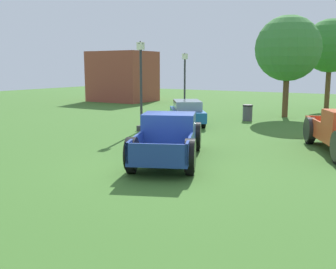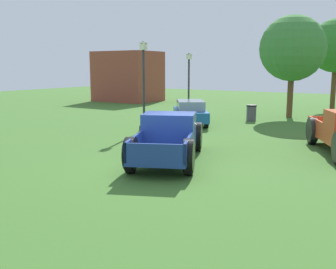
{
  "view_description": "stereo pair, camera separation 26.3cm",
  "coord_description": "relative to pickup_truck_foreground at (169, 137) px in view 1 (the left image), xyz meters",
  "views": [
    {
      "loc": [
        6.44,
        -10.24,
        3.11
      ],
      "look_at": [
        -0.23,
        0.91,
        0.9
      ],
      "focal_mm": 42.15,
      "sensor_mm": 36.0,
      "label": 1
    },
    {
      "loc": [
        6.67,
        -10.1,
        3.11
      ],
      "look_at": [
        -0.23,
        0.91,
        0.9
      ],
      "focal_mm": 42.15,
      "sensor_mm": 36.0,
      "label": 2
    }
  ],
  "objects": [
    {
      "name": "brick_pavilion",
      "position": [
        -15.83,
        18.12,
        1.53
      ],
      "size": [
        5.47,
        4.33,
        4.56
      ],
      "color": "brown",
      "rests_on": "ground_plane"
    },
    {
      "name": "trash_can",
      "position": [
        -1.04,
        10.8,
        -0.28
      ],
      "size": [
        0.59,
        0.59,
        0.95
      ],
      "color": "#4C4C51",
      "rests_on": "ground_plane"
    },
    {
      "name": "lamp_post_far",
      "position": [
        -4.3,
        4.51,
        1.54
      ],
      "size": [
        0.36,
        0.36,
        4.38
      ],
      "color": "#2D2D33",
      "rests_on": "ground_plane"
    },
    {
      "name": "ground_plane",
      "position": [
        0.38,
        -1.25,
        -0.76
      ],
      "size": [
        80.0,
        80.0,
        0.0
      ],
      "primitive_type": "plane",
      "color": "#3D6B28"
    },
    {
      "name": "oak_tree_center",
      "position": [
        1.87,
        20.01,
        3.91
      ],
      "size": [
        3.9,
        3.9,
        6.64
      ],
      "color": "brown",
      "rests_on": "ground_plane"
    },
    {
      "name": "oak_tree_east",
      "position": [
        0.39,
        13.71,
        3.51
      ],
      "size": [
        4.04,
        4.04,
        6.3
      ],
      "color": "brown",
      "rests_on": "ground_plane"
    },
    {
      "name": "lamp_post_near",
      "position": [
        -5.73,
        11.63,
        1.38
      ],
      "size": [
        0.36,
        0.36,
        4.07
      ],
      "color": "#2D2D33",
      "rests_on": "ground_plane"
    },
    {
      "name": "pickup_truck_foreground",
      "position": [
        0.0,
        0.0,
        0.0
      ],
      "size": [
        3.74,
        5.48,
        1.58
      ],
      "color": "navy",
      "rests_on": "ground_plane"
    },
    {
      "name": "sedan_distant_b",
      "position": [
        -3.37,
        7.58,
        -0.05
      ],
      "size": [
        3.6,
        4.23,
        1.34
      ],
      "color": "#195699",
      "rests_on": "ground_plane"
    }
  ]
}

